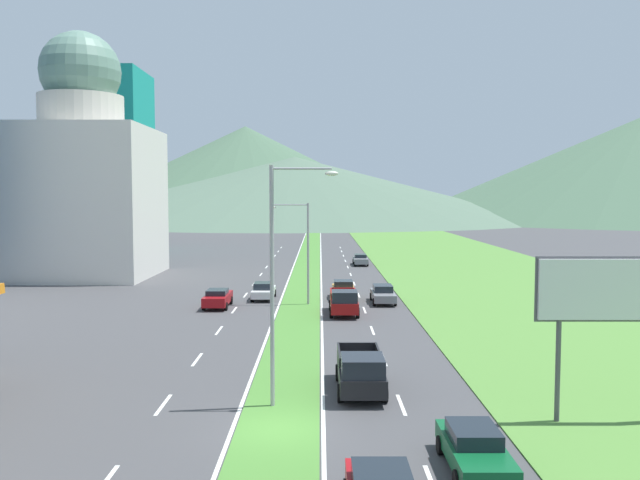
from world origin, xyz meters
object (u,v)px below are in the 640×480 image
object	(u,v)px
street_lamp_mid	(306,245)
car_2	(363,259)
street_lamp_near	(281,271)
car_3	(346,290)
car_7	(385,294)
billboard_roadside	(615,297)
car_0	(477,449)
pickup_truck_0	(363,372)
car_1	(266,291)
pickup_truck_1	(346,302)
car_5	(220,298)

from	to	relation	value
street_lamp_mid	car_2	bearing A→B (deg)	77.84
street_lamp_near	car_3	world-z (taller)	street_lamp_near
car_3	car_7	world-z (taller)	car_3
billboard_roadside	car_0	distance (m)	8.86
street_lamp_near	pickup_truck_0	distance (m)	6.31
pickup_truck_0	billboard_roadside	bearing A→B (deg)	67.82
car_3	car_7	size ratio (longest dim) A/B	0.93
car_0	car_1	xyz separation A→B (m)	(-9.90, 35.08, 0.02)
street_lamp_mid	car_0	distance (m)	33.13
street_lamp_near	pickup_truck_1	xyz separation A→B (m)	(3.52, 21.29, -4.83)
street_lamp_near	car_7	distance (m)	28.13
street_lamp_near	car_5	xyz separation A→B (m)	(-6.49, 24.64, -5.05)
billboard_roadside	car_3	distance (m)	32.69
car_1	street_lamp_mid	bearing A→B (deg)	-129.02
car_1	car_5	world-z (taller)	car_1
street_lamp_near	billboard_roadside	world-z (taller)	street_lamp_near
car_2	pickup_truck_0	world-z (taller)	pickup_truck_0
car_1	car_3	distance (m)	6.92
street_lamp_near	billboard_roadside	xyz separation A→B (m)	(13.09, -1.95, -0.79)
billboard_roadside	street_lamp_near	bearing A→B (deg)	171.53
billboard_roadside	car_2	world-z (taller)	billboard_roadside
street_lamp_mid	car_5	world-z (taller)	street_lamp_mid
street_lamp_mid	car_5	distance (m)	8.08
car_5	pickup_truck_1	size ratio (longest dim) A/B	0.87
street_lamp_mid	pickup_truck_1	world-z (taller)	street_lamp_mid
street_lamp_near	car_3	bearing A→B (deg)	82.64
street_lamp_near	car_3	distance (m)	29.76
car_5	car_7	xyz separation A→B (m)	(13.47, 2.13, -0.01)
car_7	car_0	bearing A→B (deg)	-0.41
street_lamp_mid	pickup_truck_0	xyz separation A→B (m)	(3.22, -23.91, -3.91)
pickup_truck_1	car_5	bearing A→B (deg)	-108.49
car_7	pickup_truck_1	bearing A→B (deg)	-32.32
car_1	pickup_truck_0	size ratio (longest dim) A/B	0.83
street_lamp_mid	car_0	world-z (taller)	street_lamp_mid
car_7	pickup_truck_0	bearing A→B (deg)	-7.82
car_3	car_7	bearing A→B (deg)	54.30
car_1	pickup_truck_0	distance (m)	27.58
street_lamp_mid	street_lamp_near	bearing A→B (deg)	-90.78
car_1	car_7	distance (m)	10.32
car_5	car_7	bearing A→B (deg)	-81.00
car_0	street_lamp_mid	bearing A→B (deg)	-168.78
car_0	pickup_truck_0	world-z (taller)	pickup_truck_0
car_0	pickup_truck_0	bearing A→B (deg)	-159.13
street_lamp_near	car_1	bearing A→B (deg)	96.28
street_lamp_near	billboard_roadside	size ratio (longest dim) A/B	1.55
car_1	car_2	xyz separation A→B (m)	(10.10, 27.73, -0.02)
street_lamp_near	pickup_truck_1	distance (m)	22.12
car_0	car_5	distance (m)	33.74
car_1	car_7	world-z (taller)	car_7
street_lamp_mid	billboard_roadside	xyz separation A→B (m)	(12.74, -27.79, 0.13)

